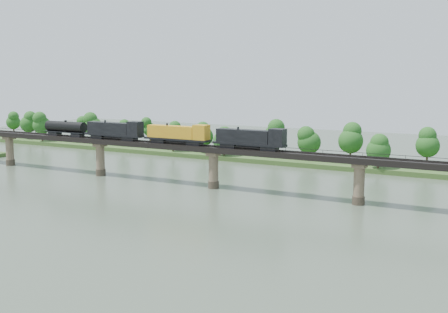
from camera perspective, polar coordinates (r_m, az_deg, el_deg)
The scene contains 6 objects.
ground at distance 129.13m, azimuth -7.75°, elevation -5.57°, with size 400.00×400.00×0.00m, color #3A4839.
far_bank at distance 202.28m, azimuth 6.72°, elevation -0.23°, with size 300.00×24.00×1.60m, color #2E4B1E.
bridge at distance 152.60m, azimuth -1.08°, elevation -1.23°, with size 236.00×30.00×11.50m.
bridge_superstructure at distance 151.67m, azimuth -1.08°, elevation 1.13°, with size 220.00×4.90×0.75m.
far_treeline at distance 200.38m, azimuth 4.10°, elevation 2.04°, with size 289.06×17.54×13.60m.
freight_train at distance 161.76m, azimuth -6.99°, elevation 2.39°, with size 82.77×3.22×5.70m.
Camera 1 is at (75.04, -100.39, 31.06)m, focal length 45.00 mm.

